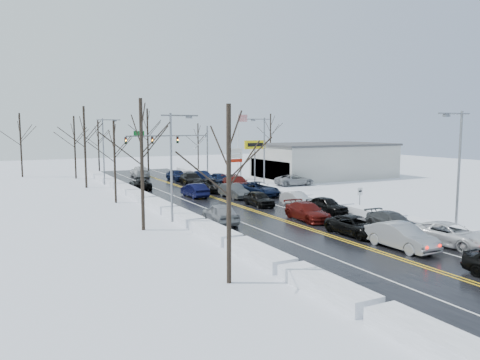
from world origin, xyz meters
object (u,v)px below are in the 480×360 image
flagpole (239,138)px  dealership_building (324,160)px  tires_plus_sign (255,148)px  oncoming_car_0 (195,197)px  traffic_signal_mast (177,142)px

flagpole → dealership_building: bearing=-53.7°
dealership_building → tires_plus_sign: bearing=-171.5°
tires_plus_sign → oncoming_car_0: bearing=-146.6°
flagpole → oncoming_car_0: 28.41m
traffic_signal_mast → tires_plus_sign: bearing=-59.5°
tires_plus_sign → oncoming_car_0: size_ratio=1.27×
traffic_signal_mast → flagpole: flagpole is taller
flagpole → dealership_building: (8.80, -12.00, -3.27)m
oncoming_car_0 → dealership_building: bearing=-159.8°
traffic_signal_mast → flagpole: bearing=9.7°
oncoming_car_0 → traffic_signal_mast: bearing=-105.6°
traffic_signal_mast → oncoming_car_0: 21.42m
traffic_signal_mast → dealership_building: bearing=-25.9°
dealership_building → oncoming_car_0: bearing=-158.6°
flagpole → dealership_building: size_ratio=0.49×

